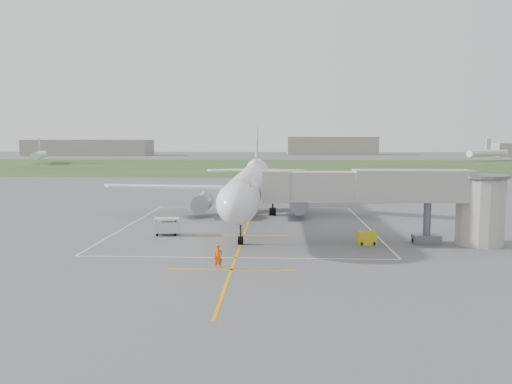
{
  "coord_description": "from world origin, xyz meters",
  "views": [
    {
      "loc": [
        3.57,
        -61.77,
        10.08
      ],
      "look_at": [
        1.03,
        -4.0,
        4.0
      ],
      "focal_mm": 35.0,
      "sensor_mm": 36.0,
      "label": 1
    }
  ],
  "objects_px": {
    "jet_bridge": "(404,195)",
    "ramp_worker_wing": "(225,211)",
    "ramp_worker_nose": "(218,257)",
    "airliner": "(250,185)",
    "gpu_unit": "(367,238)",
    "baggage_cart": "(167,226)"
  },
  "relations": [
    {
      "from": "gpu_unit",
      "to": "ramp_worker_wing",
      "type": "height_order",
      "value": "ramp_worker_wing"
    },
    {
      "from": "baggage_cart",
      "to": "ramp_worker_nose",
      "type": "height_order",
      "value": "ramp_worker_nose"
    },
    {
      "from": "jet_bridge",
      "to": "gpu_unit",
      "type": "bearing_deg",
      "value": -171.23
    },
    {
      "from": "jet_bridge",
      "to": "ramp_worker_nose",
      "type": "bearing_deg",
      "value": -148.43
    },
    {
      "from": "baggage_cart",
      "to": "ramp_worker_nose",
      "type": "bearing_deg",
      "value": -68.28
    },
    {
      "from": "airliner",
      "to": "gpu_unit",
      "type": "height_order",
      "value": "airliner"
    },
    {
      "from": "gpu_unit",
      "to": "ramp_worker_nose",
      "type": "relative_size",
      "value": 0.93
    },
    {
      "from": "airliner",
      "to": "jet_bridge",
      "type": "relative_size",
      "value": 2.0
    },
    {
      "from": "gpu_unit",
      "to": "ramp_worker_wing",
      "type": "xyz_separation_m",
      "value": [
        -15.43,
        16.32,
        0.15
      ]
    },
    {
      "from": "jet_bridge",
      "to": "ramp_worker_nose",
      "type": "distance_m",
      "value": 20.05
    },
    {
      "from": "jet_bridge",
      "to": "ramp_worker_wing",
      "type": "distance_m",
      "value": 25.01
    },
    {
      "from": "jet_bridge",
      "to": "ramp_worker_wing",
      "type": "relative_size",
      "value": 14.87
    },
    {
      "from": "airliner",
      "to": "ramp_worker_wing",
      "type": "xyz_separation_m",
      "value": [
        -3.28,
        1.52,
        -3.61
      ]
    },
    {
      "from": "jet_bridge",
      "to": "ramp_worker_wing",
      "type": "height_order",
      "value": "jet_bridge"
    },
    {
      "from": "airliner",
      "to": "baggage_cart",
      "type": "distance_m",
      "value": 14.02
    },
    {
      "from": "ramp_worker_nose",
      "to": "ramp_worker_wing",
      "type": "relative_size",
      "value": 1.23
    },
    {
      "from": "gpu_unit",
      "to": "jet_bridge",
      "type": "bearing_deg",
      "value": 3.56
    },
    {
      "from": "ramp_worker_nose",
      "to": "ramp_worker_wing",
      "type": "xyz_separation_m",
      "value": [
        -2.22,
        26.08,
        -0.18
      ]
    },
    {
      "from": "airliner",
      "to": "jet_bridge",
      "type": "bearing_deg",
      "value": -42.19
    },
    {
      "from": "baggage_cart",
      "to": "ramp_worker_wing",
      "type": "xyz_separation_m",
      "value": [
        4.92,
        12.34,
        -0.13
      ]
    },
    {
      "from": "jet_bridge",
      "to": "baggage_cart",
      "type": "xyz_separation_m",
      "value": [
        -23.93,
        3.43,
        -3.82
      ]
    },
    {
      "from": "ramp_worker_wing",
      "to": "ramp_worker_nose",
      "type": "bearing_deg",
      "value": 142.83
    }
  ]
}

